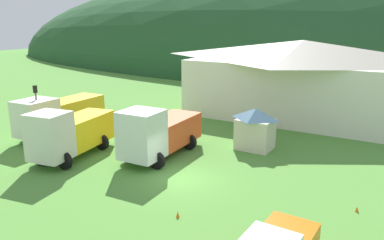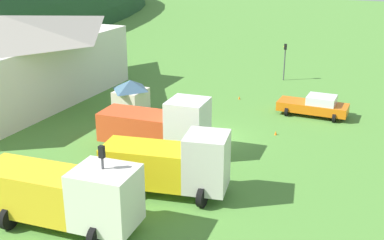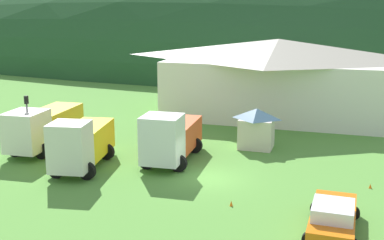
{
  "view_description": "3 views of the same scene",
  "coord_description": "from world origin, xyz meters",
  "px_view_note": "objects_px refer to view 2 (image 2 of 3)",
  "views": [
    {
      "loc": [
        11.15,
        -17.24,
        8.96
      ],
      "look_at": [
        -2.39,
        5.25,
        2.06
      ],
      "focal_mm": 35.56,
      "sensor_mm": 36.0,
      "label": 1
    },
    {
      "loc": [
        -29.09,
        -10.63,
        12.37
      ],
      "look_at": [
        -2.01,
        0.75,
        1.89
      ],
      "focal_mm": 45.39,
      "sensor_mm": 36.0,
      "label": 2
    },
    {
      "loc": [
        7.56,
        -27.92,
        10.5
      ],
      "look_at": [
        -2.54,
        4.78,
        2.4
      ],
      "focal_mm": 46.71,
      "sensor_mm": 36.0,
      "label": 3
    }
  ],
  "objects_px": {
    "traffic_light_west": "(104,181)",
    "traffic_cone_near_pickup": "(276,135)",
    "heavy_rig_white": "(161,125)",
    "flatbed_truck_yellow": "(172,163)",
    "traffic_cone_mid_row": "(239,99)",
    "heavy_rig_striped": "(65,193)",
    "depot_building": "(7,58)",
    "play_shed_cream": "(131,98)",
    "traffic_light_east": "(285,58)",
    "service_pickup_orange": "(315,106)"
  },
  "relations": [
    {
      "from": "traffic_light_west",
      "to": "heavy_rig_white",
      "type": "bearing_deg",
      "value": 11.46
    },
    {
      "from": "depot_building",
      "to": "traffic_light_west",
      "type": "height_order",
      "value": "depot_building"
    },
    {
      "from": "flatbed_truck_yellow",
      "to": "traffic_cone_mid_row",
      "type": "distance_m",
      "value": 17.84
    },
    {
      "from": "heavy_rig_striped",
      "to": "flatbed_truck_yellow",
      "type": "height_order",
      "value": "flatbed_truck_yellow"
    },
    {
      "from": "flatbed_truck_yellow",
      "to": "service_pickup_orange",
      "type": "distance_m",
      "value": 16.47
    },
    {
      "from": "heavy_rig_white",
      "to": "traffic_cone_mid_row",
      "type": "distance_m",
      "value": 12.86
    },
    {
      "from": "heavy_rig_white",
      "to": "traffic_light_east",
      "type": "height_order",
      "value": "traffic_light_east"
    },
    {
      "from": "depot_building",
      "to": "service_pickup_orange",
      "type": "distance_m",
      "value": 25.37
    },
    {
      "from": "depot_building",
      "to": "flatbed_truck_yellow",
      "type": "distance_m",
      "value": 22.05
    },
    {
      "from": "traffic_light_west",
      "to": "traffic_light_east",
      "type": "xyz_separation_m",
      "value": [
        30.12,
        -1.36,
        -0.41
      ]
    },
    {
      "from": "depot_building",
      "to": "traffic_light_east",
      "type": "xyz_separation_m",
      "value": [
        15.71,
        -19.89,
        -1.46
      ]
    },
    {
      "from": "flatbed_truck_yellow",
      "to": "traffic_cone_near_pickup",
      "type": "relative_size",
      "value": 11.33
    },
    {
      "from": "traffic_cone_mid_row",
      "to": "depot_building",
      "type": "bearing_deg",
      "value": 113.9
    },
    {
      "from": "play_shed_cream",
      "to": "heavy_rig_white",
      "type": "relative_size",
      "value": 0.42
    },
    {
      "from": "flatbed_truck_yellow",
      "to": "traffic_cone_near_pickup",
      "type": "bearing_deg",
      "value": 64.38
    },
    {
      "from": "heavy_rig_white",
      "to": "traffic_cone_mid_row",
      "type": "height_order",
      "value": "heavy_rig_white"
    },
    {
      "from": "heavy_rig_striped",
      "to": "heavy_rig_white",
      "type": "bearing_deg",
      "value": 86.23
    },
    {
      "from": "depot_building",
      "to": "traffic_light_west",
      "type": "xyz_separation_m",
      "value": [
        -14.42,
        -18.53,
        -1.05
      ]
    },
    {
      "from": "flatbed_truck_yellow",
      "to": "traffic_light_east",
      "type": "distance_m",
      "value": 25.47
    },
    {
      "from": "service_pickup_orange",
      "to": "traffic_light_west",
      "type": "height_order",
      "value": "traffic_light_west"
    },
    {
      "from": "heavy_rig_striped",
      "to": "traffic_cone_mid_row",
      "type": "bearing_deg",
      "value": 83.33
    },
    {
      "from": "play_shed_cream",
      "to": "traffic_light_west",
      "type": "relative_size",
      "value": 0.69
    },
    {
      "from": "service_pickup_orange",
      "to": "flatbed_truck_yellow",
      "type": "bearing_deg",
      "value": -105.42
    },
    {
      "from": "heavy_rig_white",
      "to": "service_pickup_orange",
      "type": "height_order",
      "value": "heavy_rig_white"
    },
    {
      "from": "flatbed_truck_yellow",
      "to": "traffic_cone_mid_row",
      "type": "height_order",
      "value": "flatbed_truck_yellow"
    },
    {
      "from": "play_shed_cream",
      "to": "traffic_cone_near_pickup",
      "type": "distance_m",
      "value": 11.23
    },
    {
      "from": "heavy_rig_white",
      "to": "traffic_light_west",
      "type": "height_order",
      "value": "traffic_light_west"
    },
    {
      "from": "traffic_light_west",
      "to": "traffic_cone_near_pickup",
      "type": "relative_size",
      "value": 7.16
    },
    {
      "from": "play_shed_cream",
      "to": "heavy_rig_striped",
      "type": "distance_m",
      "value": 15.53
    },
    {
      "from": "service_pickup_orange",
      "to": "traffic_light_west",
      "type": "relative_size",
      "value": 1.23
    },
    {
      "from": "heavy_rig_striped",
      "to": "depot_building",
      "type": "bearing_deg",
      "value": 135.1
    },
    {
      "from": "depot_building",
      "to": "play_shed_cream",
      "type": "height_order",
      "value": "depot_building"
    },
    {
      "from": "depot_building",
      "to": "service_pickup_orange",
      "type": "bearing_deg",
      "value": -76.31
    },
    {
      "from": "flatbed_truck_yellow",
      "to": "heavy_rig_white",
      "type": "distance_m",
      "value": 5.85
    },
    {
      "from": "flatbed_truck_yellow",
      "to": "traffic_cone_mid_row",
      "type": "relative_size",
      "value": 12.45
    },
    {
      "from": "depot_building",
      "to": "flatbed_truck_yellow",
      "type": "relative_size",
      "value": 3.1
    },
    {
      "from": "heavy_rig_striped",
      "to": "flatbed_truck_yellow",
      "type": "bearing_deg",
      "value": 53.63
    },
    {
      "from": "flatbed_truck_yellow",
      "to": "traffic_light_east",
      "type": "xyz_separation_m",
      "value": [
        25.46,
        -0.22,
        0.49
      ]
    },
    {
      "from": "heavy_rig_white",
      "to": "traffic_light_west",
      "type": "distance_m",
      "value": 9.86
    },
    {
      "from": "heavy_rig_white",
      "to": "traffic_light_east",
      "type": "distance_m",
      "value": 20.77
    },
    {
      "from": "play_shed_cream",
      "to": "heavy_rig_striped",
      "type": "bearing_deg",
      "value": -161.63
    },
    {
      "from": "traffic_light_east",
      "to": "traffic_cone_near_pickup",
      "type": "distance_m",
      "value": 15.37
    },
    {
      "from": "flatbed_truck_yellow",
      "to": "service_pickup_orange",
      "type": "relative_size",
      "value": 1.29
    },
    {
      "from": "traffic_light_east",
      "to": "flatbed_truck_yellow",
      "type": "bearing_deg",
      "value": 179.51
    },
    {
      "from": "depot_building",
      "to": "traffic_cone_mid_row",
      "type": "xyz_separation_m",
      "value": [
        7.89,
        -17.81,
        -3.7
      ]
    },
    {
      "from": "traffic_light_west",
      "to": "flatbed_truck_yellow",
      "type": "bearing_deg",
      "value": -13.75
    },
    {
      "from": "depot_building",
      "to": "traffic_light_west",
      "type": "relative_size",
      "value": 4.92
    },
    {
      "from": "heavy_rig_striped",
      "to": "traffic_cone_mid_row",
      "type": "relative_size",
      "value": 14.14
    },
    {
      "from": "traffic_light_east",
      "to": "service_pickup_orange",
      "type": "bearing_deg",
      "value": -154.74
    },
    {
      "from": "heavy_rig_striped",
      "to": "flatbed_truck_yellow",
      "type": "distance_m",
      "value": 5.8
    }
  ]
}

